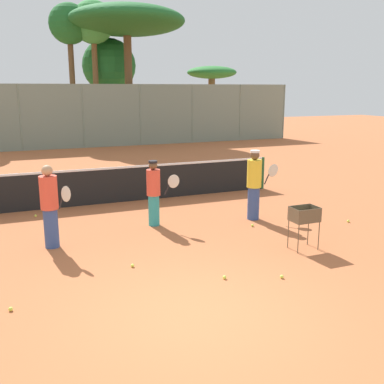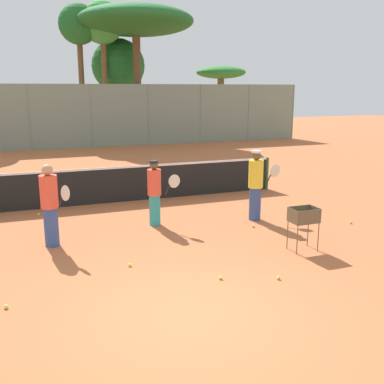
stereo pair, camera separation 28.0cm
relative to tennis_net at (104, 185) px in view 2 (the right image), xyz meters
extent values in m
plane|color=#B26038|center=(0.00, -7.18, -0.56)|extent=(80.00, 80.00, 0.00)
cylinder|color=#26592D|center=(5.45, 0.00, -0.02)|extent=(0.10, 0.10, 1.07)
cube|color=black|center=(0.00, 0.00, -0.05)|extent=(10.90, 0.01, 1.01)
cube|color=white|center=(0.00, 0.00, 0.48)|extent=(10.90, 0.02, 0.06)
cylinder|color=gray|center=(-1.66, 13.11, 1.22)|extent=(0.08, 0.08, 3.55)
cylinder|color=gray|center=(1.66, 13.11, 1.22)|extent=(0.08, 0.08, 3.55)
cylinder|color=gray|center=(4.99, 13.11, 1.22)|extent=(0.08, 0.08, 3.55)
cylinder|color=gray|center=(8.31, 13.11, 1.22)|extent=(0.08, 0.08, 3.55)
cylinder|color=gray|center=(11.64, 13.11, 1.22)|extent=(0.08, 0.08, 3.55)
cylinder|color=gray|center=(14.97, 13.11, 1.22)|extent=(0.08, 0.08, 3.55)
cube|color=gray|center=(0.00, 13.11, 1.22)|extent=(29.93, 0.01, 3.55)
cylinder|color=brown|center=(11.60, 17.42, 1.43)|extent=(0.48, 0.48, 3.98)
ellipsoid|color=#28722D|center=(11.60, 17.42, 3.87)|extent=(3.55, 3.55, 0.89)
cylinder|color=brown|center=(1.63, 16.23, 2.62)|extent=(0.34, 0.34, 6.36)
sphere|color=#1E6028|center=(1.63, 16.23, 6.52)|extent=(2.41, 2.41, 2.41)
cylinder|color=brown|center=(3.01, 16.01, 2.66)|extent=(0.34, 0.34, 6.44)
sphere|color=#388E42|center=(3.01, 16.01, 6.65)|extent=(2.56, 2.56, 2.56)
cylinder|color=brown|center=(4.89, 15.19, 2.65)|extent=(0.48, 0.48, 6.42)
ellipsoid|color=#1E6028|center=(4.89, 15.19, 6.74)|extent=(7.04, 7.04, 1.76)
cylinder|color=brown|center=(4.24, 17.66, 1.31)|extent=(0.52, 0.52, 3.73)
sphere|color=#1E6028|center=(4.24, 17.66, 4.22)|extent=(3.50, 3.50, 3.50)
cylinder|color=teal|center=(0.80, -2.59, -0.18)|extent=(0.27, 0.27, 0.76)
cylinder|color=#E54C38|center=(0.80, -2.59, 0.52)|extent=(0.33, 0.33, 0.64)
sphere|color=brown|center=(0.80, -2.59, 0.94)|extent=(0.21, 0.21, 0.21)
cylinder|color=black|center=(0.80, -2.59, 1.03)|extent=(0.22, 0.22, 0.05)
cylinder|color=black|center=(1.07, -2.81, 0.36)|extent=(0.13, 0.12, 0.27)
ellipsoid|color=silver|center=(1.20, -2.92, 0.58)|extent=(0.33, 0.28, 0.43)
cylinder|color=#334C8C|center=(3.34, -3.06, -0.13)|extent=(0.30, 0.30, 0.85)
cylinder|color=yellow|center=(3.34, -3.06, 0.64)|extent=(0.37, 0.37, 0.71)
sphere|color=brown|center=(3.34, -3.06, 1.11)|extent=(0.23, 0.23, 0.23)
cylinder|color=white|center=(3.34, -3.06, 1.21)|extent=(0.24, 0.24, 0.06)
cylinder|color=black|center=(3.70, -3.07, 0.46)|extent=(0.15, 0.03, 0.27)
ellipsoid|color=silver|center=(3.88, -3.07, 0.68)|extent=(0.40, 0.04, 0.43)
cylinder|color=#334C8C|center=(-1.69, -3.27, -0.14)|extent=(0.30, 0.30, 0.84)
cylinder|color=#E54C38|center=(-1.69, -3.27, 0.64)|extent=(0.37, 0.37, 0.70)
sphere|color=tan|center=(-1.69, -3.27, 1.10)|extent=(0.23, 0.23, 0.23)
cylinder|color=black|center=(-1.49, -3.57, 0.46)|extent=(0.10, 0.14, 0.27)
ellipsoid|color=silver|center=(-1.39, -3.73, 0.68)|extent=(0.24, 0.35, 0.43)
cylinder|color=brown|center=(2.93, -5.58, -0.25)|extent=(0.02, 0.02, 0.61)
cylinder|color=brown|center=(3.44, -5.58, -0.25)|extent=(0.02, 0.02, 0.61)
cylinder|color=brown|center=(2.93, -5.22, -0.25)|extent=(0.02, 0.02, 0.61)
cylinder|color=brown|center=(3.44, -5.22, -0.25)|extent=(0.02, 0.02, 0.61)
cube|color=brown|center=(3.19, -5.40, 0.06)|extent=(0.55, 0.40, 0.01)
cube|color=brown|center=(3.19, -5.60, 0.20)|extent=(0.55, 0.01, 0.30)
cube|color=brown|center=(3.19, -5.20, 0.20)|extent=(0.55, 0.01, 0.30)
cube|color=brown|center=(2.91, -5.40, 0.20)|extent=(0.01, 0.40, 0.30)
cube|color=brown|center=(3.46, -5.40, 0.20)|extent=(0.01, 0.40, 0.30)
sphere|color=#D1E54C|center=(3.41, -5.28, 0.15)|extent=(0.07, 0.07, 0.07)
sphere|color=#D1E54C|center=(3.21, -5.49, 0.15)|extent=(0.07, 0.07, 0.07)
sphere|color=#D1E54C|center=(3.04, -5.27, 0.15)|extent=(0.07, 0.07, 0.07)
sphere|color=#D1E54C|center=(3.21, -5.37, 0.15)|extent=(0.07, 0.07, 0.07)
sphere|color=#D1E54C|center=(3.10, -5.43, 0.10)|extent=(0.07, 0.07, 0.07)
sphere|color=#D1E54C|center=(3.10, -5.26, 0.15)|extent=(0.07, 0.07, 0.07)
sphere|color=#D1E54C|center=(3.20, -5.41, 0.15)|extent=(0.07, 0.07, 0.07)
sphere|color=#D1E54C|center=(3.00, -5.46, 0.15)|extent=(0.07, 0.07, 0.07)
sphere|color=#D1E54C|center=(3.10, -5.32, 0.10)|extent=(0.07, 0.07, 0.07)
sphere|color=#D1E54C|center=(3.36, -5.26, 0.15)|extent=(0.07, 0.07, 0.07)
sphere|color=#D1E54C|center=(3.37, -5.28, 0.10)|extent=(0.07, 0.07, 0.07)
sphere|color=#D1E54C|center=(3.20, -5.40, 0.15)|extent=(0.07, 0.07, 0.07)
sphere|color=#D1E54C|center=(0.97, -6.16, -0.53)|extent=(0.07, 0.07, 0.07)
sphere|color=#D1E54C|center=(2.99, -3.63, -0.53)|extent=(0.07, 0.07, 0.07)
sphere|color=#D1E54C|center=(-2.57, -5.97, -0.53)|extent=(0.07, 0.07, 0.07)
sphere|color=#D1E54C|center=(-0.40, -5.00, -0.53)|extent=(0.07, 0.07, 0.07)
sphere|color=#D1E54C|center=(1.93, -6.52, -0.53)|extent=(0.07, 0.07, 0.07)
sphere|color=#D1E54C|center=(5.42, -4.24, -0.53)|extent=(0.07, 0.07, 0.07)
sphere|color=#D1E54C|center=(-1.87, -0.71, -0.53)|extent=(0.07, 0.07, 0.07)
camera|label=1|loc=(-2.39, -12.80, 2.75)|focal=42.00mm
camera|label=2|loc=(-2.13, -12.90, 2.75)|focal=42.00mm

